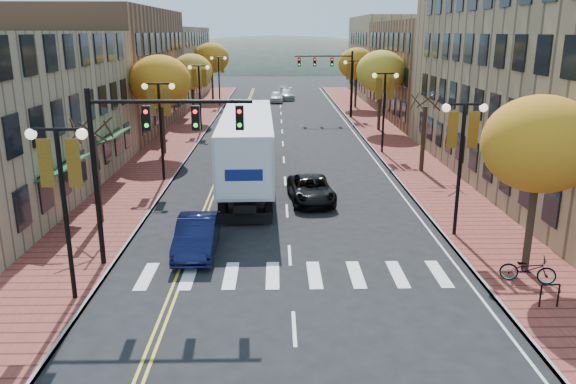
{
  "coord_description": "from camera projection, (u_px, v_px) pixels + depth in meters",
  "views": [
    {
      "loc": [
        -0.52,
        -17.72,
        8.99
      ],
      "look_at": [
        -0.03,
        5.89,
        2.2
      ],
      "focal_mm": 35.0,
      "sensor_mm": 36.0,
      "label": 1
    }
  ],
  "objects": [
    {
      "name": "black_suv",
      "position": [
        311.0,
        189.0,
        30.61
      ],
      "size": [
        2.64,
        5.05,
        1.36
      ],
      "primitive_type": "imported",
      "rotation": [
        0.0,
        0.0,
        0.08
      ],
      "color": "black",
      "rests_on": "ground"
    },
    {
      "name": "tree_right_c",
      "position": [
        381.0,
        72.0,
        50.87
      ],
      "size": [
        4.48,
        4.48,
        7.21
      ],
      "color": "#382619",
      "rests_on": "sidewalk_right"
    },
    {
      "name": "tree_left_b",
      "position": [
        160.0,
        82.0,
        40.9
      ],
      "size": [
        4.48,
        4.48,
        7.21
      ],
      "color": "#382619",
      "rests_on": "sidewalk_left"
    },
    {
      "name": "traffic_mast_near",
      "position": [
        144.0,
        144.0,
        20.93
      ],
      "size": [
        6.1,
        0.35,
        7.0
      ],
      "color": "black",
      "rests_on": "ground"
    },
    {
      "name": "lamp_right_b",
      "position": [
        384.0,
        97.0,
        41.55
      ],
      "size": [
        1.96,
        0.36,
        6.05
      ],
      "color": "black",
      "rests_on": "ground"
    },
    {
      "name": "lamp_left_d",
      "position": [
        219.0,
        71.0,
        68.15
      ],
      "size": [
        1.96,
        0.36,
        6.05
      ],
      "color": "black",
      "rests_on": "ground"
    },
    {
      "name": "building_right_far",
      "position": [
        409.0,
        57.0,
        79.87
      ],
      "size": [
        15.0,
        20.0,
        11.0
      ],
      "primitive_type": "cube",
      "color": "#9E8966",
      "rests_on": "ground"
    },
    {
      "name": "lamp_right_a",
      "position": [
        462.0,
        144.0,
        24.25
      ],
      "size": [
        1.96,
        0.36,
        6.05
      ],
      "color": "black",
      "rests_on": "ground"
    },
    {
      "name": "tree_right_a",
      "position": [
        540.0,
        144.0,
        20.23
      ],
      "size": [
        4.16,
        4.16,
        6.69
      ],
      "color": "#382619",
      "rests_on": "sidewalk_right"
    },
    {
      "name": "tree_right_d",
      "position": [
        357.0,
        64.0,
        66.29
      ],
      "size": [
        4.35,
        4.35,
        7.0
      ],
      "color": "#382619",
      "rests_on": "sidewalk_right"
    },
    {
      "name": "navy_sedan",
      "position": [
        197.0,
        235.0,
        23.5
      ],
      "size": [
        1.68,
        4.63,
        1.52
      ],
      "primitive_type": "imported",
      "rotation": [
        0.0,
        0.0,
        0.02
      ],
      "color": "#0D1237",
      "rests_on": "ground"
    },
    {
      "name": "semi_truck",
      "position": [
        248.0,
        141.0,
        33.99
      ],
      "size": [
        3.27,
        17.56,
        4.37
      ],
      "rotation": [
        0.0,
        0.0,
        0.03
      ],
      "color": "black",
      "rests_on": "ground"
    },
    {
      "name": "car_far_oncoming",
      "position": [
        283.0,
        91.0,
        79.98
      ],
      "size": [
        1.98,
        4.67,
        1.5
      ],
      "primitive_type": "imported",
      "rotation": [
        0.0,
        0.0,
        3.05
      ],
      "color": "#9E9EA5",
      "rests_on": "ground"
    },
    {
      "name": "lamp_left_a",
      "position": [
        62.0,
        181.0,
        18.19
      ],
      "size": [
        1.96,
        0.36,
        6.05
      ],
      "color": "black",
      "rests_on": "ground"
    },
    {
      "name": "tree_right_b",
      "position": [
        423.0,
        139.0,
        36.38
      ],
      "size": [
        0.28,
        0.28,
        4.2
      ],
      "color": "#382619",
      "rests_on": "sidewalk_right"
    },
    {
      "name": "building_right_mid",
      "position": [
        457.0,
        71.0,
        58.87
      ],
      "size": [
        15.0,
        24.0,
        10.0
      ],
      "primitive_type": "cube",
      "color": "brown",
      "rests_on": "ground"
    },
    {
      "name": "sidewalk_right",
      "position": [
        381.0,
        133.0,
        50.91
      ],
      "size": [
        4.0,
        85.0,
        0.15
      ],
      "primitive_type": "cube",
      "color": "brown",
      "rests_on": "ground"
    },
    {
      "name": "lamp_right_c",
      "position": [
        353.0,
        78.0,
        58.84
      ],
      "size": [
        1.96,
        0.36,
        6.05
      ],
      "color": "black",
      "rests_on": "ground"
    },
    {
      "name": "lamp_left_c",
      "position": [
        199.0,
        85.0,
        50.86
      ],
      "size": [
        1.96,
        0.36,
        6.05
      ],
      "color": "black",
      "rests_on": "ground"
    },
    {
      "name": "tree_left_c",
      "position": [
        192.0,
        72.0,
        56.38
      ],
      "size": [
        4.16,
        4.16,
        6.69
      ],
      "color": "#382619",
      "rests_on": "sidewalk_left"
    },
    {
      "name": "traffic_mast_far",
      "position": [
        333.0,
        71.0,
        58.63
      ],
      "size": [
        6.1,
        0.34,
        7.0
      ],
      "color": "black",
      "rests_on": "ground"
    },
    {
      "name": "building_left_far",
      "position": [
        155.0,
        63.0,
        76.49
      ],
      "size": [
        12.0,
        26.0,
        9.5
      ],
      "primitive_type": "cube",
      "color": "#9E8966",
      "rests_on": "ground"
    },
    {
      "name": "tree_left_a",
      "position": [
        97.0,
        180.0,
        26.41
      ],
      "size": [
        0.28,
        0.28,
        4.2
      ],
      "color": "#382619",
      "rests_on": "sidewalk_left"
    },
    {
      "name": "sidewalk_left",
      "position": [
        183.0,
        134.0,
        50.55
      ],
      "size": [
        4.0,
        85.0,
        0.15
      ],
      "primitive_type": "cube",
      "color": "brown",
      "rests_on": "ground"
    },
    {
      "name": "lamp_left_b",
      "position": [
        160.0,
        113.0,
        33.56
      ],
      "size": [
        1.96,
        0.36,
        6.05
      ],
      "color": "black",
      "rests_on": "ground"
    },
    {
      "name": "car_far_silver",
      "position": [
        287.0,
        94.0,
        76.37
      ],
      "size": [
        2.1,
        4.97,
        1.43
      ],
      "primitive_type": "imported",
      "rotation": [
        0.0,
        0.0,
        0.02
      ],
      "color": "#A9A9B0",
      "rests_on": "ground"
    },
    {
      "name": "ground",
      "position": [
        292.0,
        299.0,
        19.52
      ],
      "size": [
        200.0,
        200.0,
        0.0
      ],
      "primitive_type": "plane",
      "color": "black",
      "rests_on": "ground"
    },
    {
      "name": "car_far_white",
      "position": [
        276.0,
        97.0,
        73.57
      ],
      "size": [
        1.81,
        4.27,
        1.44
      ],
      "primitive_type": "imported",
      "rotation": [
        0.0,
        0.0,
        -0.03
      ],
      "color": "silver",
      "rests_on": "ground"
    },
    {
      "name": "building_left_mid",
      "position": [
        100.0,
        70.0,
        52.26
      ],
      "size": [
        12.0,
        24.0,
        11.0
      ],
      "primitive_type": "cube",
      "color": "brown",
      "rests_on": "ground"
    },
    {
      "name": "bicycle",
      "position": [
        528.0,
        269.0,
        20.39
      ],
      "size": [
        2.05,
        1.23,
        1.02
      ],
      "primitive_type": "imported",
      "rotation": [
        0.0,
        0.0,
        1.26
      ],
      "color": "gray",
      "rests_on": "sidewalk_right"
    },
    {
      "name": "tree_left_d",
      "position": [
        211.0,
        58.0,
        73.53
      ],
      "size": [
        4.61,
        4.61,
        7.42
      ],
      "color": "#382619",
      "rests_on": "sidewalk_left"
    }
  ]
}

